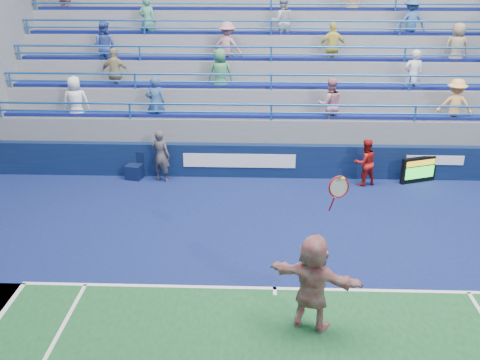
{
  "coord_description": "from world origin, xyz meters",
  "views": [
    {
      "loc": [
        -0.39,
        -9.73,
        6.5
      ],
      "look_at": [
        -0.84,
        2.5,
        1.5
      ],
      "focal_mm": 40.0,
      "sensor_mm": 36.0,
      "label": 1
    }
  ],
  "objects_px": {
    "ball_girl": "(365,162)",
    "serve_speed_board": "(419,170)",
    "judge_chair": "(135,171)",
    "line_judge": "(161,156)",
    "tennis_player": "(313,282)"
  },
  "relations": [
    {
      "from": "serve_speed_board",
      "to": "judge_chair",
      "type": "distance_m",
      "value": 9.05
    },
    {
      "from": "judge_chair",
      "to": "tennis_player",
      "type": "bearing_deg",
      "value": -55.79
    },
    {
      "from": "ball_girl",
      "to": "serve_speed_board",
      "type": "bearing_deg",
      "value": 170.26
    },
    {
      "from": "line_judge",
      "to": "ball_girl",
      "type": "xyz_separation_m",
      "value": [
        6.39,
        -0.13,
        -0.1
      ]
    },
    {
      "from": "serve_speed_board",
      "to": "ball_girl",
      "type": "relative_size",
      "value": 0.79
    },
    {
      "from": "judge_chair",
      "to": "ball_girl",
      "type": "bearing_deg",
      "value": -2.08
    },
    {
      "from": "judge_chair",
      "to": "ball_girl",
      "type": "relative_size",
      "value": 0.57
    },
    {
      "from": "serve_speed_board",
      "to": "line_judge",
      "type": "xyz_separation_m",
      "value": [
        -8.15,
        -0.15,
        0.42
      ]
    },
    {
      "from": "tennis_player",
      "to": "ball_girl",
      "type": "bearing_deg",
      "value": 72.37
    },
    {
      "from": "serve_speed_board",
      "to": "tennis_player",
      "type": "bearing_deg",
      "value": -118.52
    },
    {
      "from": "line_judge",
      "to": "ball_girl",
      "type": "relative_size",
      "value": 1.13
    },
    {
      "from": "tennis_player",
      "to": "ball_girl",
      "type": "xyz_separation_m",
      "value": [
        2.27,
        7.13,
        -0.23
      ]
    },
    {
      "from": "serve_speed_board",
      "to": "ball_girl",
      "type": "height_order",
      "value": "ball_girl"
    },
    {
      "from": "serve_speed_board",
      "to": "line_judge",
      "type": "bearing_deg",
      "value": -178.98
    },
    {
      "from": "line_judge",
      "to": "ball_girl",
      "type": "height_order",
      "value": "line_judge"
    }
  ]
}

